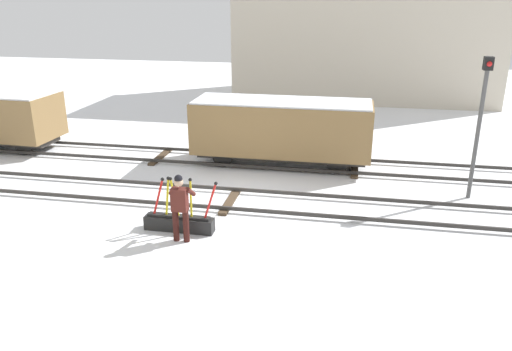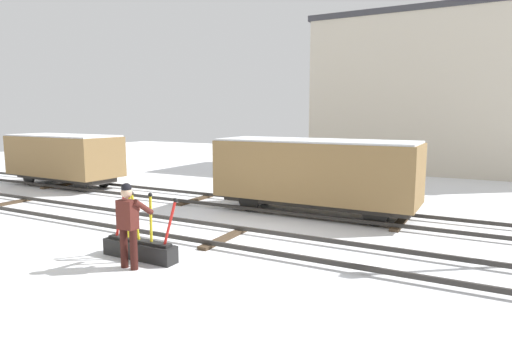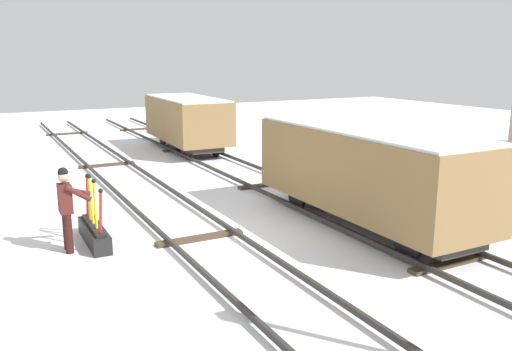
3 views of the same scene
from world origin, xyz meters
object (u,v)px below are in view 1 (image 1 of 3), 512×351
Objects in this scene: signal_post at (480,115)px; freight_car_near_switch at (282,128)px; switch_lever_frame at (179,221)px; rail_worker at (180,204)px.

signal_post reaches higher than freight_car_near_switch.
switch_lever_frame is 1.13× the size of rail_worker.
rail_worker is (0.24, -0.53, 0.72)m from switch_lever_frame.
switch_lever_frame is 6.04m from freight_car_near_switch.
signal_post is 0.68× the size of freight_car_near_switch.
rail_worker is 0.28× the size of freight_car_near_switch.
freight_car_near_switch is (1.80, 5.67, 1.08)m from switch_lever_frame.
signal_post is (7.69, 3.71, 2.25)m from switch_lever_frame.
switch_lever_frame is at bearing 114.75° from rail_worker.
switch_lever_frame is 8.83m from signal_post.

